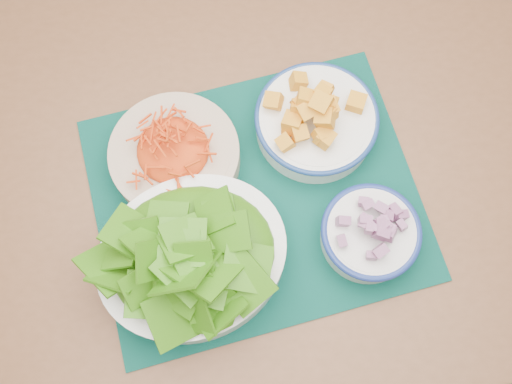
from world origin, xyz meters
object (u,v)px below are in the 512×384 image
(placemat, at_px, (256,198))
(lettuce_bowl, at_px, (191,254))
(table, at_px, (253,180))
(onion_bowl, at_px, (371,233))
(carrot_bowl, at_px, (174,153))
(squash_bowl, at_px, (317,118))

(placemat, bearing_deg, lettuce_bowl, -147.12)
(table, bearing_deg, onion_bowl, -41.89)
(lettuce_bowl, relative_size, onion_bowl, 2.13)
(table, distance_m, carrot_bowl, 0.19)
(squash_bowl, relative_size, lettuce_bowl, 0.62)
(placemat, distance_m, squash_bowl, 0.17)
(onion_bowl, bearing_deg, table, 132.74)
(table, relative_size, placemat, 2.37)
(lettuce_bowl, bearing_deg, placemat, 24.50)
(carrot_bowl, relative_size, lettuce_bowl, 0.67)
(carrot_bowl, bearing_deg, table, -8.58)
(table, xyz_separation_m, squash_bowl, (0.11, 0.04, 0.15))
(table, bearing_deg, placemat, -90.09)
(carrot_bowl, xyz_separation_m, lettuce_bowl, (0.00, -0.18, 0.02))
(lettuce_bowl, height_order, onion_bowl, lettuce_bowl)
(placemat, relative_size, squash_bowl, 2.50)
(lettuce_bowl, xyz_separation_m, onion_bowl, (0.28, -0.01, -0.02))
(placemat, relative_size, lettuce_bowl, 1.54)
(table, xyz_separation_m, carrot_bowl, (-0.13, 0.02, 0.15))
(table, xyz_separation_m, onion_bowl, (0.16, -0.17, 0.15))
(carrot_bowl, relative_size, squash_bowl, 1.09)
(carrot_bowl, relative_size, onion_bowl, 1.42)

